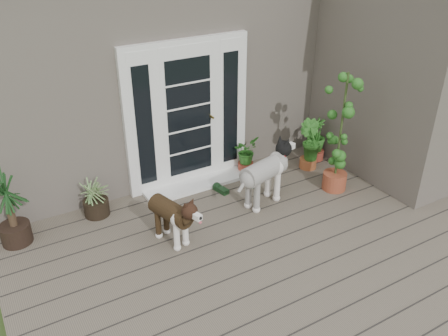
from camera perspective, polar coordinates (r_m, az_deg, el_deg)
deck at (r=5.80m, az=7.73°, el=-10.89°), size 6.20×4.60×0.12m
house_main at (r=8.50m, az=-9.57°, el=13.40°), size 7.40×4.00×3.10m
house_wing at (r=7.68m, az=21.08°, el=10.25°), size 1.60×2.40×3.10m
door_unit at (r=6.75m, az=-4.40°, el=6.49°), size 1.90×0.14×2.15m
door_step at (r=7.05m, az=-3.37°, el=-1.97°), size 1.60×0.40×0.05m
brindle_dog at (r=5.78m, az=-6.43°, el=-6.22°), size 0.53×0.84×0.65m
white_dog at (r=6.46m, az=4.82°, el=-1.40°), size 0.99×0.62×0.77m
spider_plant at (r=6.48m, az=-15.43°, el=-3.23°), size 0.58×0.58×0.60m
yucca at (r=6.18m, az=-24.62°, el=-4.43°), size 0.92×0.92×1.01m
herb_a at (r=7.33m, az=2.66°, el=1.24°), size 0.52×0.52×0.48m
herb_b at (r=7.54m, az=10.29°, el=2.05°), size 0.49×0.49×0.59m
herb_c at (r=7.84m, az=11.05°, el=2.99°), size 0.46×0.46×0.57m
sapling at (r=6.76m, az=13.99°, el=4.29°), size 0.58×0.58×1.84m
clog_left at (r=6.88m, az=-0.38°, el=-2.56°), size 0.20×0.33×0.09m
clog_right at (r=7.08m, az=3.38°, el=-1.63°), size 0.31×0.33×0.09m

